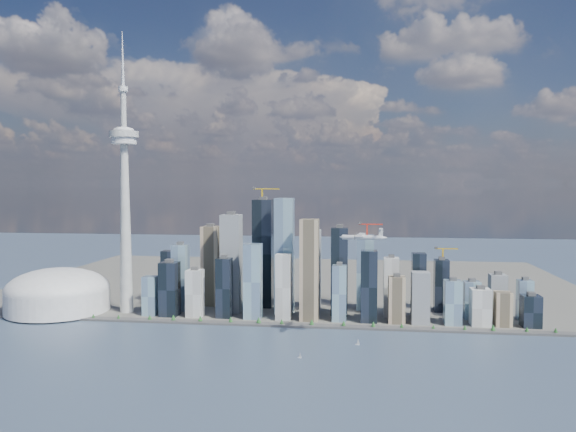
# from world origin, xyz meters

# --- Properties ---
(ground) EXTENTS (4000.00, 4000.00, 0.00)m
(ground) POSITION_xyz_m (0.00, 0.00, 0.00)
(ground) COLOR #2D394F
(ground) RESTS_ON ground
(seawall) EXTENTS (1100.00, 22.00, 4.00)m
(seawall) POSITION_xyz_m (0.00, 250.00, 2.00)
(seawall) COLOR #383838
(seawall) RESTS_ON ground
(land) EXTENTS (1400.00, 900.00, 3.00)m
(land) POSITION_xyz_m (0.00, 700.00, 1.50)
(land) COLOR #4C4C47
(land) RESTS_ON ground
(shoreline_trees) EXTENTS (960.53, 7.20, 8.80)m
(shoreline_trees) POSITION_xyz_m (0.00, 250.00, 8.78)
(shoreline_trees) COLOR #3F2D1E
(shoreline_trees) RESTS_ON seawall
(skyscraper_cluster) EXTENTS (736.00, 142.00, 248.77)m
(skyscraper_cluster) POSITION_xyz_m (59.62, 336.82, 77.00)
(skyscraper_cluster) COLOR black
(skyscraper_cluster) RESTS_ON land
(needle_tower) EXTENTS (56.00, 56.00, 550.50)m
(needle_tower) POSITION_xyz_m (-300.00, 310.00, 235.84)
(needle_tower) COLOR gray
(needle_tower) RESTS_ON land
(dome_stadium) EXTENTS (200.00, 200.00, 86.00)m
(dome_stadium) POSITION_xyz_m (-440.00, 300.00, 39.44)
(dome_stadium) COLOR #B9B9B9
(dome_stadium) RESTS_ON land
(airplane) EXTENTS (76.10, 67.41, 18.54)m
(airplane) POSITION_xyz_m (165.61, 149.53, 173.96)
(airplane) COLOR silver
(airplane) RESTS_ON ground
(sailboat_west) EXTENTS (6.33, 3.75, 8.99)m
(sailboat_west) POSITION_xyz_m (74.20, 67.57, 2.88)
(sailboat_west) COLOR white
(sailboat_west) RESTS_ON ground
(sailboat_east) EXTENTS (7.72, 4.26, 10.85)m
(sailboat_east) POSITION_xyz_m (159.03, 146.68, 3.48)
(sailboat_east) COLOR white
(sailboat_east) RESTS_ON ground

